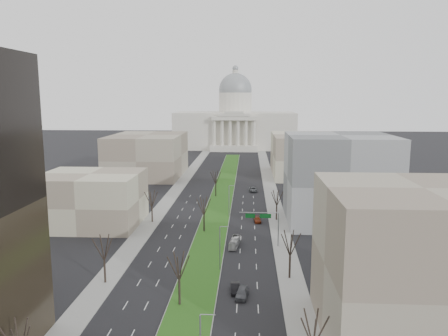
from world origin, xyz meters
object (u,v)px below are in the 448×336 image
at_px(car_grey_near, 242,293).
at_px(car_red, 257,220).
at_px(box_van, 235,242).
at_px(car_black, 235,288).
at_px(car_grey_far, 253,189).

bearing_deg(car_grey_near, car_red, 92.37).
bearing_deg(car_red, box_van, -109.93).
relative_size(car_black, car_grey_far, 0.78).
xyz_separation_m(car_grey_far, box_van, (-4.81, -59.72, 0.23)).
distance_m(car_black, car_grey_far, 83.54).
relative_size(car_grey_near, car_grey_far, 0.87).
xyz_separation_m(car_black, car_red, (4.79, 44.08, -0.06)).
distance_m(car_grey_near, car_red, 46.26).
height_order(car_grey_near, car_red, car_grey_near).
height_order(car_grey_far, box_van, box_van).
xyz_separation_m(car_black, box_van, (-0.87, 23.72, 0.29)).
height_order(car_grey_near, car_black, car_grey_near).
distance_m(car_black, box_van, 23.74).
distance_m(car_grey_near, box_van, 25.85).
bearing_deg(car_grey_far, car_red, -92.66).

